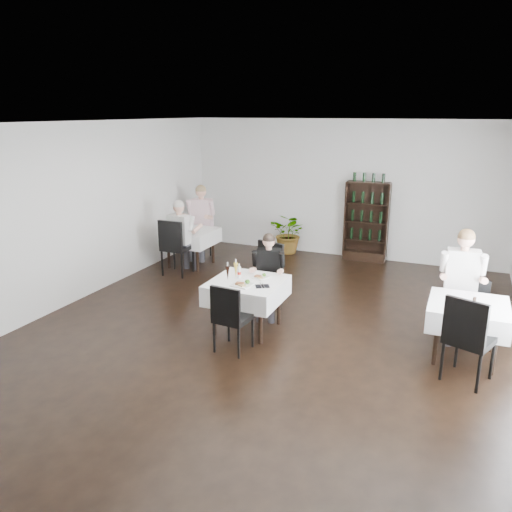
{
  "coord_description": "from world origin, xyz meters",
  "views": [
    {
      "loc": [
        2.5,
        -6.29,
        3.15
      ],
      "look_at": [
        -0.24,
        0.2,
        1.1
      ],
      "focal_mm": 35.0,
      "sensor_mm": 36.0,
      "label": 1
    }
  ],
  "objects_px": {
    "diner_main": "(268,269)",
    "potted_tree": "(290,233)",
    "wine_shelf": "(366,222)",
    "main_table": "(247,290)"
  },
  "relations": [
    {
      "from": "main_table",
      "to": "potted_tree",
      "type": "relative_size",
      "value": 1.1
    },
    {
      "from": "potted_tree",
      "to": "main_table",
      "type": "bearing_deg",
      "value": -79.24
    },
    {
      "from": "main_table",
      "to": "diner_main",
      "type": "distance_m",
      "value": 0.64
    },
    {
      "from": "wine_shelf",
      "to": "potted_tree",
      "type": "distance_m",
      "value": 1.74
    },
    {
      "from": "main_table",
      "to": "potted_tree",
      "type": "distance_m",
      "value": 4.28
    },
    {
      "from": "diner_main",
      "to": "potted_tree",
      "type": "bearing_deg",
      "value": 103.91
    },
    {
      "from": "potted_tree",
      "to": "wine_shelf",
      "type": "bearing_deg",
      "value": 3.85
    },
    {
      "from": "main_table",
      "to": "potted_tree",
      "type": "height_order",
      "value": "potted_tree"
    },
    {
      "from": "wine_shelf",
      "to": "diner_main",
      "type": "bearing_deg",
      "value": -102.31
    },
    {
      "from": "wine_shelf",
      "to": "main_table",
      "type": "xyz_separation_m",
      "value": [
        -0.9,
        -4.31,
        -0.23
      ]
    }
  ]
}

